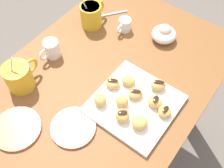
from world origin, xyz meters
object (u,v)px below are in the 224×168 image
(beignet_2, at_px, (122,116))
(coffee_mug_mustard_left, at_px, (19,76))
(beignet_9, at_px, (140,123))
(beignet_1, at_px, (155,102))
(cream_pitcher_white, at_px, (51,48))
(chocolate_sauce_pitcher, at_px, (125,24))
(saucer_coral_left, at_px, (17,128))
(beignet_7, at_px, (158,85))
(pastry_plate_square, at_px, (135,104))
(coffee_mug_mustard_right, at_px, (91,15))
(beignet_5, at_px, (100,100))
(beignet_6, at_px, (164,113))
(ice_cream_bowl, at_px, (164,33))
(beignet_0, at_px, (113,83))
(saucer_coral_right, at_px, (73,127))
(beignet_4, at_px, (129,81))
(beignet_8, at_px, (122,101))
(beignet_3, at_px, (136,93))
(dining_table, at_px, (104,100))

(beignet_2, bearing_deg, coffee_mug_mustard_left, 104.82)
(beignet_9, bearing_deg, beignet_1, 0.88)
(cream_pitcher_white, xyz_separation_m, chocolate_sauce_pitcher, (0.29, -0.14, -0.01))
(saucer_coral_left, relative_size, beignet_7, 3.01)
(pastry_plate_square, bearing_deg, coffee_mug_mustard_right, 58.98)
(beignet_5, height_order, beignet_6, beignet_5)
(beignet_1, bearing_deg, chocolate_sauce_pitcher, 50.63)
(ice_cream_bowl, bearing_deg, chocolate_sauce_pitcher, 107.70)
(saucer_coral_left, height_order, beignet_0, beignet_0)
(cream_pitcher_white, xyz_separation_m, saucer_coral_right, (-0.19, -0.27, -0.03))
(beignet_4, height_order, beignet_8, beignet_8)
(beignet_1, height_order, beignet_9, beignet_9)
(chocolate_sauce_pitcher, bearing_deg, beignet_3, -138.04)
(cream_pitcher_white, xyz_separation_m, beignet_2, (-0.07, -0.39, -0.00))
(ice_cream_bowl, xyz_separation_m, beignet_4, (-0.28, -0.02, 0.00))
(coffee_mug_mustard_right, relative_size, beignet_9, 2.91)
(ice_cream_bowl, bearing_deg, beignet_6, -149.30)
(dining_table, height_order, chocolate_sauce_pitcher, chocolate_sauce_pitcher)
(beignet_8, bearing_deg, chocolate_sauce_pitcher, 33.98)
(coffee_mug_mustard_right, xyz_separation_m, beignet_3, (-0.20, -0.36, -0.02))
(beignet_3, bearing_deg, saucer_coral_right, 155.91)
(saucer_coral_right, xyz_separation_m, beignet_5, (0.12, -0.02, 0.03))
(ice_cream_bowl, xyz_separation_m, beignet_0, (-0.32, 0.02, -0.00))
(cream_pitcher_white, height_order, beignet_9, cream_pitcher_white)
(ice_cream_bowl, bearing_deg, cream_pitcher_white, 138.02)
(beignet_5, bearing_deg, beignet_2, -91.83)
(beignet_3, bearing_deg, beignet_9, -140.30)
(beignet_0, relative_size, beignet_9, 0.97)
(beignet_2, distance_m, beignet_4, 0.14)
(cream_pitcher_white, bearing_deg, beignet_2, -100.36)
(pastry_plate_square, xyz_separation_m, beignet_3, (0.03, 0.01, 0.02))
(beignet_0, height_order, beignet_7, beignet_7)
(chocolate_sauce_pitcher, bearing_deg, coffee_mug_mustard_left, 163.92)
(beignet_1, distance_m, beignet_8, 0.11)
(saucer_coral_left, bearing_deg, beignet_1, -42.75)
(beignet_0, distance_m, beignet_1, 0.16)
(coffee_mug_mustard_left, bearing_deg, beignet_2, -75.18)
(beignet_4, bearing_deg, ice_cream_bowl, 4.08)
(beignet_1, bearing_deg, beignet_0, 98.14)
(beignet_4, height_order, beignet_6, same)
(ice_cream_bowl, relative_size, beignet_8, 2.24)
(cream_pitcher_white, bearing_deg, beignet_7, -75.96)
(chocolate_sauce_pitcher, xyz_separation_m, beignet_9, (-0.34, -0.30, 0.00))
(coffee_mug_mustard_left, distance_m, coffee_mug_mustard_right, 0.40)
(pastry_plate_square, bearing_deg, coffee_mug_mustard_left, 114.89)
(beignet_0, height_order, beignet_5, beignet_5)
(beignet_6, height_order, beignet_8, beignet_8)
(saucer_coral_right, height_order, beignet_7, beignet_7)
(coffee_mug_mustard_right, xyz_separation_m, beignet_2, (-0.30, -0.37, -0.02))
(beignet_2, height_order, beignet_6, beignet_2)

